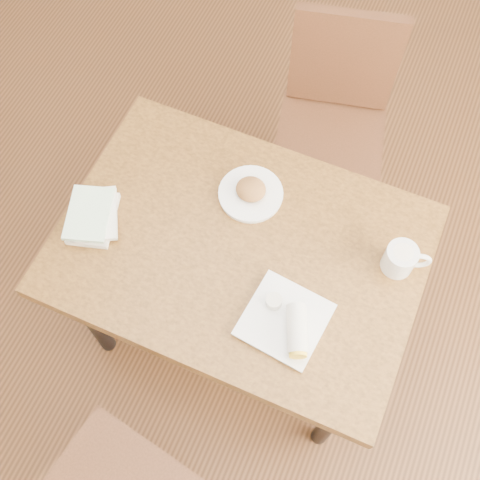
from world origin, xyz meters
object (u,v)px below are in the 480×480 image
at_px(table, 240,259).
at_px(book_stack, 93,216).
at_px(plate_scone, 251,192).
at_px(chair_far, 334,113).
at_px(plate_burrito, 288,323).
at_px(coffee_mug, 401,259).

height_order(table, book_stack, book_stack).
bearing_deg(table, book_stack, -168.33).
bearing_deg(plate_scone, chair_far, 79.07).
xyz_separation_m(plate_scone, plate_burrito, (0.27, -0.36, 0.00)).
distance_m(table, plate_burrito, 0.31).
relative_size(chair_far, plate_scone, 4.53).
relative_size(plate_scone, coffee_mug, 1.49).
xyz_separation_m(table, plate_burrito, (0.23, -0.18, 0.11)).
height_order(table, plate_burrito, plate_burrito).
relative_size(table, chair_far, 1.18).
height_order(chair_far, book_stack, chair_far).
bearing_deg(plate_scone, book_stack, -146.46).
bearing_deg(book_stack, coffee_mug, 13.86).
distance_m(coffee_mug, plate_burrito, 0.39).
bearing_deg(chair_far, book_stack, -121.82).
relative_size(plate_scone, book_stack, 0.89).
distance_m(chair_far, book_stack, 1.04).
xyz_separation_m(table, chair_far, (0.07, 0.77, -0.11)).
relative_size(coffee_mug, plate_burrito, 0.56).
distance_m(chair_far, plate_scone, 0.63).
xyz_separation_m(chair_far, plate_burrito, (0.16, -0.94, 0.23)).
xyz_separation_m(chair_far, book_stack, (-0.53, -0.86, 0.23)).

